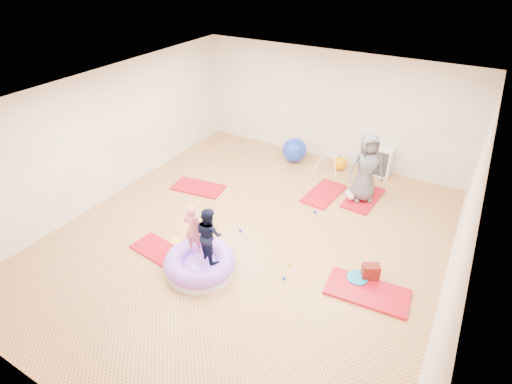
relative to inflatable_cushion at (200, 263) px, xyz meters
The scene contains 19 objects.
room 1.75m from the inflatable_cushion, 77.69° to the left, with size 7.01×8.01×2.81m.
gym_mat_front_left 0.99m from the inflatable_cushion, behind, with size 1.07×0.53×0.04m, color #C30012.
gym_mat_mid_left 2.78m from the inflatable_cushion, 128.07° to the left, with size 1.19×0.60×0.05m, color #C30012.
gym_mat_center_back 3.55m from the inflatable_cushion, 74.59° to the left, with size 1.20×0.60×0.05m, color #C30012.
gym_mat_right 2.87m from the inflatable_cushion, 19.13° to the left, with size 1.34×0.67×0.06m, color #C30012.
gym_mat_rear_right 4.10m from the inflatable_cushion, 64.25° to the left, with size 1.22×0.61×0.05m, color #C30012.
inflatable_cushion is the anchor object (origin of this frame).
child_pink 0.71m from the inflatable_cushion, 147.61° to the left, with size 0.34×0.23×0.94m, color #DF6877.
child_navy 0.74m from the inflatable_cushion, 24.33° to the left, with size 0.49×0.38×1.01m, color black.
adult_caregiver 4.08m from the inflatable_cushion, 64.17° to the left, with size 0.76×0.50×1.56m, color #4F4E55.
infant 3.84m from the inflatable_cushion, 65.71° to the left, with size 0.34×0.35×0.20m.
ball_pit_balls 1.62m from the inflatable_cushion, 62.25° to the left, with size 1.41×2.17×0.06m.
exercise_ball_blue 4.59m from the inflatable_cushion, 94.57° to the left, with size 0.63×0.63×0.63m, color #1937B4.
exercise_ball_orange 4.82m from the inflatable_cushion, 80.12° to the left, with size 0.36×0.36×0.36m, color #FF9B00.
infant_play_gym 4.57m from the inflatable_cushion, 82.14° to the left, with size 0.62×0.59×0.47m.
cube_shelf 5.26m from the inflatable_cushion, 71.64° to the left, with size 0.73×0.36×0.73m.
balance_disc 2.73m from the inflatable_cushion, 24.72° to the left, with size 0.36×0.36×0.08m, color #0C83AB.
backpack 2.93m from the inflatable_cushion, 25.42° to the left, with size 0.29×0.18×0.33m, color #B32114.
yellow_toy 0.97m from the inflatable_cushion, 156.92° to the left, with size 0.22×0.22×0.03m, color yellow.
Camera 1 is at (3.21, -5.23, 4.93)m, focal length 28.00 mm.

